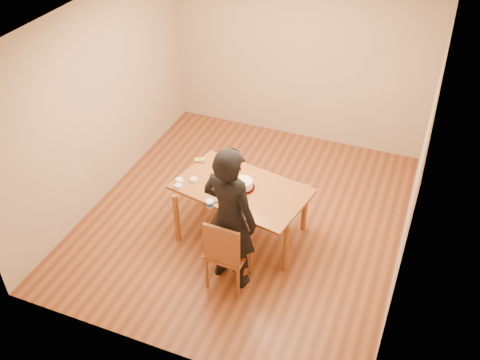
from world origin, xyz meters
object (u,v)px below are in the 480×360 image
at_px(dining_chair, 229,251).
at_px(cake, 243,184).
at_px(dining_table, 242,189).
at_px(cake_plate, 243,187).
at_px(person, 230,218).

height_order(dining_chair, cake, cake).
height_order(dining_table, cake_plate, cake_plate).
bearing_deg(dining_chair, cake_plate, 101.89).
xyz_separation_m(cake_plate, person, (0.14, -0.73, 0.14)).
distance_m(cake, person, 0.75).
distance_m(cake_plate, person, 0.76).
xyz_separation_m(cake, person, (0.14, -0.73, 0.09)).
bearing_deg(dining_table, person, -67.27).
xyz_separation_m(cake_plate, cake, (0.00, 0.00, 0.05)).
relative_size(cake_plate, cake, 1.19).
distance_m(dining_table, cake_plate, 0.03).
height_order(dining_chair, person, person).
relative_size(cake_plate, person, 0.16).
bearing_deg(cake_plate, person, -79.52).
xyz_separation_m(dining_chair, cake, (-0.14, 0.78, 0.36)).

